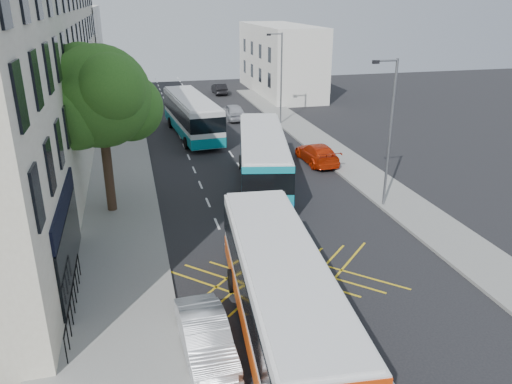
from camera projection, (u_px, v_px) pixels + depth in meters
ground at (382, 368)px, 15.90m from camera, size 120.00×120.00×0.00m
pavement_left at (113, 210)px, 27.47m from camera, size 5.00×70.00×0.15m
pavement_right at (378, 185)px, 31.12m from camera, size 3.00×70.00×0.15m
terrace_main at (16, 68)px, 32.34m from camera, size 8.30×45.00×13.50m
terrace_far at (66, 50)px, 60.51m from camera, size 8.00×20.00×10.00m
building_right at (280, 59)px, 60.27m from camera, size 6.00×18.00×8.00m
street_tree at (100, 98)px, 25.17m from camera, size 6.30×5.70×8.80m
lamp_near at (389, 127)px, 26.46m from camera, size 1.45×0.15×8.00m
lamp_far at (280, 74)px, 44.51m from camera, size 1.45×0.15×8.00m
railings at (73, 300)px, 18.20m from camera, size 0.08×5.60×1.14m
bus_near at (281, 295)px, 16.74m from camera, size 3.69×11.77×3.26m
bus_mid at (263, 158)px, 30.83m from camera, size 5.11×12.00×3.29m
bus_far at (192, 115)px, 42.01m from camera, size 3.70×11.94×3.31m
parked_car_silver at (206, 337)px, 16.26m from camera, size 1.67×4.30×1.40m
red_hatchback at (317, 153)px, 35.34m from camera, size 2.05×4.85×1.40m
distant_car_grey at (186, 101)px, 53.08m from camera, size 3.16×5.67×1.50m
distant_car_silver at (233, 112)px, 47.96m from camera, size 1.93×4.48×1.51m
distant_car_dark at (219, 89)px, 60.56m from camera, size 1.41×3.97×1.30m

